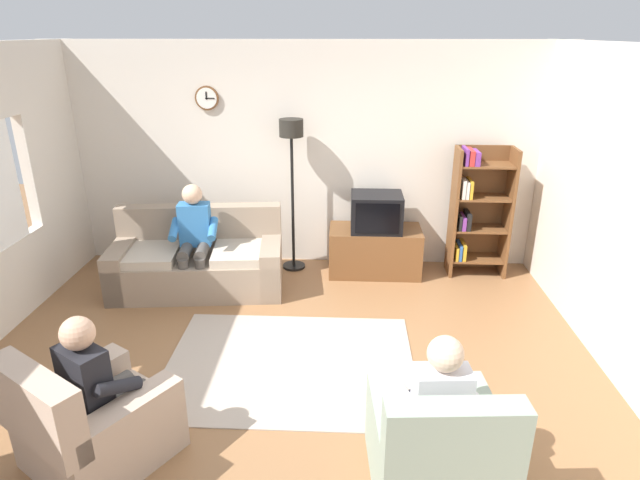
% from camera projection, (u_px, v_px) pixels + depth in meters
% --- Properties ---
extents(ground_plane, '(12.00, 12.00, 0.00)m').
position_uv_depth(ground_plane, '(283.00, 380.00, 4.58)').
color(ground_plane, '#8C603D').
extents(back_wall_assembly, '(6.20, 0.17, 2.70)m').
position_uv_depth(back_wall_assembly, '(305.00, 156.00, 6.56)').
color(back_wall_assembly, silver).
rests_on(back_wall_assembly, ground_plane).
extents(couch, '(1.98, 1.07, 0.90)m').
position_uv_depth(couch, '(198.00, 262.00, 6.12)').
color(couch, gray).
rests_on(couch, ground_plane).
extents(tv_stand, '(1.10, 0.56, 0.57)m').
position_uv_depth(tv_stand, '(375.00, 251.00, 6.52)').
color(tv_stand, brown).
rests_on(tv_stand, ground_plane).
extents(tv, '(0.60, 0.49, 0.44)m').
position_uv_depth(tv, '(376.00, 212.00, 6.32)').
color(tv, black).
rests_on(tv, tv_stand).
extents(bookshelf, '(0.68, 0.36, 1.56)m').
position_uv_depth(bookshelf, '(476.00, 209.00, 6.35)').
color(bookshelf, brown).
rests_on(bookshelf, ground_plane).
extents(floor_lamp, '(0.28, 0.28, 1.85)m').
position_uv_depth(floor_lamp, '(292.00, 154.00, 6.24)').
color(floor_lamp, black).
rests_on(floor_lamp, ground_plane).
extents(armchair_near_window, '(1.15, 1.17, 0.90)m').
position_uv_depth(armchair_near_window, '(94.00, 425.00, 3.63)').
color(armchair_near_window, tan).
rests_on(armchair_near_window, ground_plane).
extents(armchair_near_bookshelf, '(0.86, 0.93, 0.90)m').
position_uv_depth(armchair_near_bookshelf, '(436.00, 450.00, 3.42)').
color(armchair_near_bookshelf, gray).
rests_on(armchair_near_bookshelf, ground_plane).
extents(area_rug, '(2.20, 1.70, 0.01)m').
position_uv_depth(area_rug, '(290.00, 364.00, 4.78)').
color(area_rug, '#AD9E8E').
rests_on(area_rug, ground_plane).
extents(person_on_couch, '(0.54, 0.56, 1.24)m').
position_uv_depth(person_on_couch, '(194.00, 234.00, 5.88)').
color(person_on_couch, '#3372B2').
rests_on(person_on_couch, ground_plane).
extents(person_in_left_armchair, '(0.61, 0.64, 1.12)m').
position_uv_depth(person_in_left_armchair, '(99.00, 380.00, 3.58)').
color(person_in_left_armchair, black).
rests_on(person_in_left_armchair, ground_plane).
extents(person_in_right_armchair, '(0.53, 0.56, 1.12)m').
position_uv_depth(person_in_right_armchair, '(437.00, 401.00, 3.38)').
color(person_in_right_armchair, silver).
rests_on(person_in_right_armchair, ground_plane).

